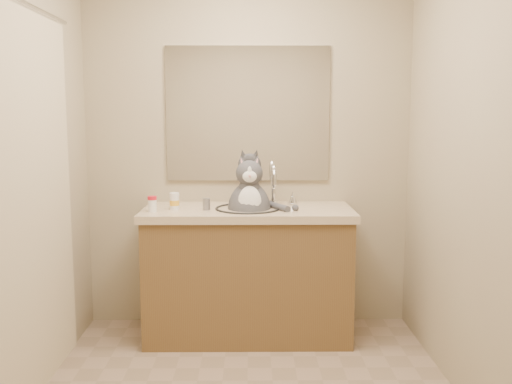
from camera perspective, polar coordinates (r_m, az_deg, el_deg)
room at (r=2.65m, az=-0.94°, el=2.39°), size 2.22×2.52×2.42m
vanity at (r=3.74m, az=-0.81°, el=-7.79°), size 1.34×0.59×1.12m
mirror at (r=3.88m, az=-0.83°, el=7.81°), size 1.10×0.02×0.90m
shower_curtain at (r=2.97m, az=-21.61°, el=-0.86°), size 0.02×1.30×1.93m
cat at (r=3.64m, az=-0.64°, el=-1.39°), size 0.40×0.31×0.55m
pill_bottle_redcap at (r=3.58m, az=-10.33°, el=-1.18°), size 0.07×0.07×0.10m
pill_bottle_orange at (r=3.64m, az=-8.16°, el=-0.94°), size 0.07×0.07×0.11m
grey_canister at (r=3.60m, az=-4.98°, el=-1.22°), size 0.06×0.06×0.07m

